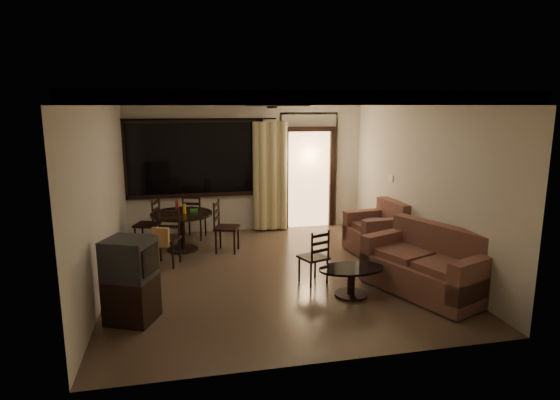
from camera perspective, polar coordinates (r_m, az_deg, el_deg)
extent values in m
plane|color=#7F6651|center=(7.65, -0.89, -8.84)|extent=(5.50, 5.50, 0.00)
plane|color=beige|center=(9.96, -4.01, 4.24)|extent=(5.00, 0.00, 5.00)
plane|color=beige|center=(4.67, 5.65, -4.21)|extent=(5.00, 0.00, 5.00)
plane|color=beige|center=(7.23, -20.76, 0.72)|extent=(0.00, 5.50, 5.50)
plane|color=beige|center=(8.13, 16.64, 2.12)|extent=(0.00, 5.50, 5.50)
plane|color=white|center=(7.17, -0.96, 12.64)|extent=(5.50, 5.50, 0.00)
cube|color=black|center=(9.81, -10.39, 5.00)|extent=(2.70, 0.04, 1.45)
cylinder|color=black|center=(9.67, -9.95, 9.71)|extent=(3.20, 0.03, 0.03)
cube|color=#FFC684|center=(10.24, 3.56, 2.47)|extent=(0.91, 0.03, 2.08)
cube|color=white|center=(9.06, 13.36, 2.59)|extent=(0.02, 0.18, 0.12)
cylinder|color=black|center=(7.17, -0.96, 12.16)|extent=(0.03, 0.03, 0.12)
cylinder|color=black|center=(7.17, -0.96, 11.44)|extent=(0.16, 0.16, 0.08)
cylinder|color=black|center=(8.80, -11.92, -1.67)|extent=(1.13, 1.13, 0.04)
cylinder|color=black|center=(8.89, -11.83, -3.80)|extent=(0.11, 0.11, 0.66)
cylinder|color=black|center=(8.98, -11.74, -5.86)|extent=(0.57, 0.57, 0.03)
cylinder|color=maroon|center=(8.85, -12.44, -0.76)|extent=(0.06, 0.06, 0.22)
cylinder|color=gold|center=(8.71, -11.58, -1.05)|extent=(0.06, 0.06, 0.18)
cube|color=#237426|center=(8.84, -10.43, -1.27)|extent=(0.14, 0.10, 0.05)
cube|color=black|center=(9.15, -15.91, -2.90)|extent=(0.53, 0.53, 0.04)
cube|color=black|center=(8.63, -6.49, -3.38)|extent=(0.53, 0.53, 0.04)
cube|color=black|center=(8.09, -13.74, -4.67)|extent=(0.53, 0.53, 0.04)
cube|color=#AE7E4A|center=(7.85, -14.36, -4.43)|extent=(0.29, 0.17, 0.32)
cube|color=black|center=(9.59, -10.36, -1.98)|extent=(0.53, 0.53, 0.04)
cube|color=black|center=(6.24, -17.60, -11.47)|extent=(0.71, 0.68, 0.56)
cube|color=black|center=(6.06, -17.91, -6.81)|extent=(0.71, 0.68, 0.50)
cube|color=black|center=(5.93, -15.51, -7.07)|extent=(0.18, 0.38, 0.34)
cube|color=#462320|center=(7.11, 17.26, -8.93)|extent=(1.51, 1.96, 0.43)
cube|color=#462320|center=(7.27, 19.19, -5.63)|extent=(0.85, 1.69, 0.71)
cube|color=#462320|center=(6.62, 22.63, -8.85)|extent=(0.93, 0.53, 0.54)
cube|color=#462320|center=(7.51, 12.77, -5.83)|extent=(0.93, 0.53, 0.54)
cube|color=#462320|center=(6.99, 17.11, -7.11)|extent=(1.18, 1.65, 0.13)
cube|color=#462320|center=(8.75, 11.60, -4.80)|extent=(1.00, 1.00, 0.43)
cube|color=#462320|center=(8.83, 13.67, -2.35)|extent=(0.31, 0.93, 0.70)
cube|color=#462320|center=(8.39, 12.87, -4.03)|extent=(0.93, 0.29, 0.54)
cube|color=#462320|center=(8.99, 10.53, -2.88)|extent=(0.93, 0.29, 0.54)
cube|color=#462320|center=(8.66, 11.36, -3.26)|extent=(0.71, 0.76, 0.13)
ellipsoid|color=navy|center=(8.63, 11.39, -2.53)|extent=(0.39, 0.32, 0.11)
ellipsoid|color=black|center=(6.72, 8.72, -8.28)|extent=(0.95, 0.57, 0.03)
cylinder|color=black|center=(6.79, 8.67, -9.86)|extent=(0.11, 0.11, 0.38)
cylinder|color=black|center=(6.86, 8.62, -11.30)|extent=(0.46, 0.46, 0.03)
cube|color=black|center=(7.13, 4.08, -6.98)|extent=(0.48, 0.48, 0.04)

